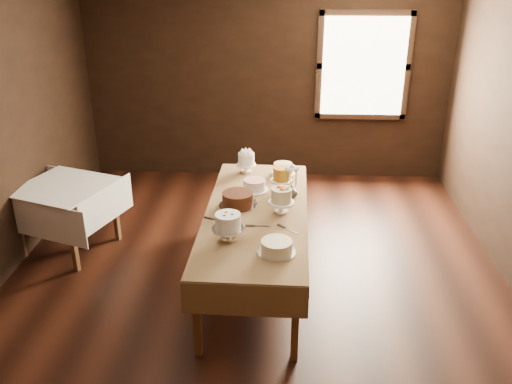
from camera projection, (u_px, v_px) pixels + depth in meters
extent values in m
cube|color=black|center=(255.00, 289.00, 5.28)|extent=(5.00, 6.00, 0.01)
cube|color=black|center=(267.00, 79.00, 7.45)|extent=(5.00, 0.02, 2.80)
cube|color=#FFEABF|center=(364.00, 67.00, 7.25)|extent=(1.10, 0.05, 1.30)
cube|color=#4D2E16|center=(197.00, 319.00, 4.30)|extent=(0.06, 0.06, 0.69)
cube|color=#4D2E16|center=(230.00, 200.00, 6.37)|extent=(0.06, 0.06, 0.69)
cube|color=#4D2E16|center=(295.00, 324.00, 4.25)|extent=(0.06, 0.06, 0.69)
cube|color=#4D2E16|center=(296.00, 202.00, 6.31)|extent=(0.06, 0.06, 0.69)
cube|color=#4D2E16|center=(256.00, 214.00, 5.15)|extent=(0.94, 2.41, 0.04)
cube|color=olive|center=(256.00, 212.00, 5.14)|extent=(1.00, 2.47, 0.01)
cube|color=#4D2E16|center=(19.00, 228.00, 5.70)|extent=(0.06, 0.06, 0.70)
cube|color=#4D2E16|center=(65.00, 201.00, 6.30)|extent=(0.06, 0.06, 0.70)
cube|color=#4D2E16|center=(73.00, 240.00, 5.46)|extent=(0.06, 0.06, 0.70)
cube|color=#4D2E16|center=(115.00, 212.00, 6.06)|extent=(0.06, 0.06, 0.70)
cube|color=#4D2E16|center=(64.00, 188.00, 5.73)|extent=(1.04, 1.04, 0.04)
cube|color=white|center=(63.00, 186.00, 5.72)|extent=(1.14, 1.14, 0.01)
cylinder|color=white|center=(246.00, 168.00, 6.03)|extent=(0.22, 0.22, 0.11)
cylinder|color=white|center=(246.00, 158.00, 5.98)|extent=(0.23, 0.23, 0.13)
cylinder|color=white|center=(283.00, 173.00, 6.00)|extent=(0.26, 0.26, 0.01)
cylinder|color=#CAB387|center=(283.00, 168.00, 5.97)|extent=(0.29, 0.29, 0.11)
cylinder|color=white|center=(254.00, 190.00, 5.59)|extent=(0.29, 0.29, 0.01)
cylinder|color=white|center=(254.00, 185.00, 5.56)|extent=(0.25, 0.25, 0.10)
cylinder|color=white|center=(281.00, 185.00, 5.56)|extent=(0.23, 0.23, 0.13)
cylinder|color=#BB751A|center=(282.00, 173.00, 5.50)|extent=(0.21, 0.21, 0.13)
cylinder|color=silver|center=(238.00, 205.00, 5.24)|extent=(0.36, 0.36, 0.01)
cylinder|color=#3E1A0C|center=(238.00, 199.00, 5.21)|extent=(0.41, 0.41, 0.13)
cylinder|color=white|center=(281.00, 206.00, 5.10)|extent=(0.25, 0.25, 0.12)
cylinder|color=beige|center=(281.00, 194.00, 5.04)|extent=(0.25, 0.25, 0.13)
cylinder|color=silver|center=(228.00, 233.00, 4.61)|extent=(0.28, 0.28, 0.13)
cylinder|color=white|center=(228.00, 220.00, 4.56)|extent=(0.31, 0.31, 0.13)
cylinder|color=silver|center=(277.00, 252.00, 4.43)|extent=(0.32, 0.32, 0.01)
cylinder|color=beige|center=(277.00, 246.00, 4.41)|extent=(0.29, 0.29, 0.10)
cube|color=silver|center=(264.00, 226.00, 4.85)|extent=(0.24, 0.03, 0.01)
cube|color=silver|center=(292.00, 230.00, 4.78)|extent=(0.20, 0.18, 0.01)
cube|color=silver|center=(253.00, 197.00, 5.43)|extent=(0.09, 0.24, 0.01)
cube|color=silver|center=(285.00, 200.00, 5.37)|extent=(0.19, 0.18, 0.01)
cube|color=silver|center=(220.00, 221.00, 4.95)|extent=(0.23, 0.12, 0.01)
imported|color=#2D2823|center=(291.00, 192.00, 5.39)|extent=(0.18, 0.18, 0.13)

